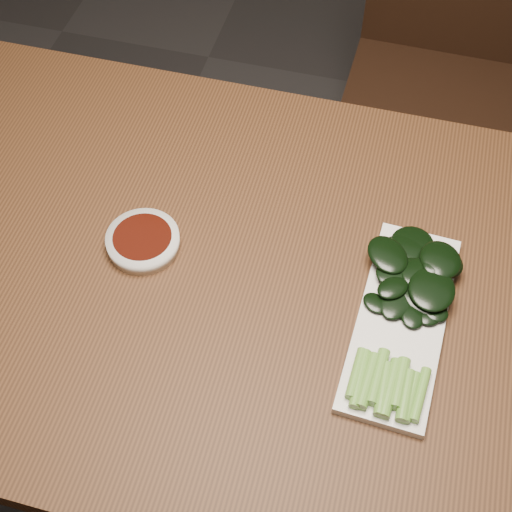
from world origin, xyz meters
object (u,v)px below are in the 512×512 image
Objects in this scene: sauce_bowl at (143,241)px; table at (274,303)px; gai_lan at (411,300)px; serving_plate at (401,321)px; chair_far at (444,69)px.

table is at bearing -1.71° from sauce_bowl.
gai_lan reaches higher than table.
serving_plate is at bearing -103.82° from gai_lan.
gai_lan is (-0.01, -0.87, 0.29)m from chair_far.
chair_far is at bearing 89.03° from gai_lan.
sauce_bowl is (-0.42, -0.86, 0.27)m from chair_far.
table is 0.23m from sauce_bowl.
gai_lan is at bearing -0.66° from table.
gai_lan is at bearing 76.18° from serving_plate.
serving_plate is (0.40, -0.04, -0.01)m from sauce_bowl.
gai_lan is at bearing -1.20° from sauce_bowl.
serving_plate reaches higher than table.
gai_lan is at bearing -90.14° from chair_far.
sauce_bowl reaches higher than table.
table is 12.53× the size of sauce_bowl.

